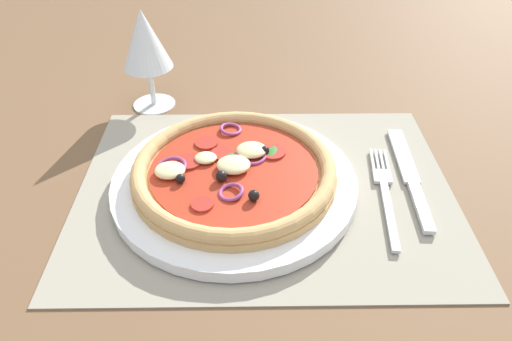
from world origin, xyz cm
name	(u,v)px	position (x,y,z in cm)	size (l,w,h in cm)	color
ground_plane	(265,196)	(0.00, 0.00, -1.20)	(190.00, 140.00, 2.40)	brown
placemat	(265,188)	(0.00, 0.00, 0.20)	(44.83, 34.05, 0.40)	gray
plate	(235,181)	(-3.68, 0.16, 1.13)	(29.08, 29.08, 1.46)	white
pizza	(234,169)	(-3.75, 0.19, 2.95)	(24.11, 24.11, 2.59)	tan
fork	(385,189)	(14.24, -0.90, 0.62)	(3.40, 18.06, 0.44)	silver
knife	(409,174)	(17.95, 1.89, 0.65)	(2.68, 20.06, 0.62)	silver
wine_glass	(145,43)	(-16.59, 20.36, 10.08)	(7.20, 7.20, 14.90)	silver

